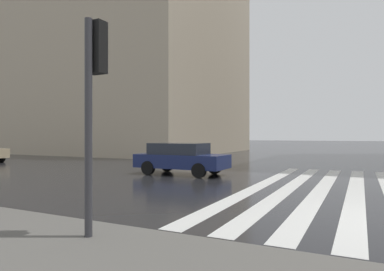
{
  "coord_description": "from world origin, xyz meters",
  "views": [
    {
      "loc": [
        -7.86,
        0.93,
        1.76
      ],
      "look_at": [
        4.66,
        7.21,
        1.75
      ],
      "focal_mm": 31.64,
      "sensor_mm": 36.0,
      "label": 1
    }
  ],
  "objects": [
    {
      "name": "zebra_crossing",
      "position": [
        4.0,
        1.59,
        0.0
      ],
      "size": [
        13.0,
        5.5,
        0.01
      ],
      "color": "silver",
      "rests_on": "ground_plane"
    },
    {
      "name": "car_navy",
      "position": [
        5.5,
        8.19,
        0.76
      ],
      "size": [
        1.85,
        4.1,
        1.41
      ],
      "color": "navy",
      "rests_on": "ground_plane"
    },
    {
      "name": "haussmann_block_mid",
      "position": [
        22.08,
        27.67,
        10.89
      ],
      "size": [
        19.17,
        29.4,
        22.23
      ],
      "color": "tan",
      "rests_on": "ground_plane"
    },
    {
      "name": "traffic_signal_post",
      "position": [
        -3.68,
        4.81,
        2.65
      ],
      "size": [
        0.44,
        0.3,
        3.47
      ],
      "color": "#333338",
      "rests_on": "sidewalk_pavement"
    }
  ]
}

